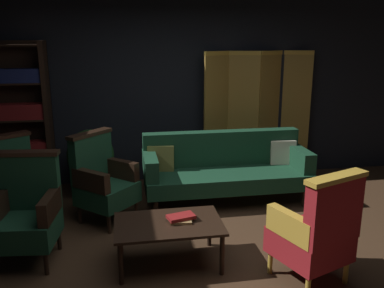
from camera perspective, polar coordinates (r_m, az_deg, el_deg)
The scene contains 13 objects.
ground_plane at distance 4.13m, azimuth 1.96°, elevation -15.72°, with size 10.00×10.00×0.00m, color #3D2819.
back_wall at distance 6.02m, azimuth -2.70°, elevation 8.11°, with size 7.20×0.10×2.80m, color black.
folding_screen at distance 6.22m, azimuth 8.96°, elevation 4.29°, with size 1.68×0.31×1.90m.
bookshelf at distance 5.94m, azimuth -23.42°, elevation 3.58°, with size 0.90×0.32×2.05m.
velvet_couch at distance 5.36m, azimuth 4.62°, elevation -3.16°, with size 2.12×0.78×0.88m.
coffee_table at distance 3.89m, azimuth -3.30°, elevation -11.52°, with size 1.00×0.64×0.42m.
armchair_gilt_accent at distance 3.71m, azimuth 16.96°, elevation -11.54°, with size 0.75×0.74×1.04m.
armchair_wing_left at distance 4.22m, azimuth -22.09°, elevation -8.75°, with size 0.64×0.64×1.04m.
armchair_wing_right at distance 4.84m, azimuth -12.38°, elevation -4.96°, with size 0.82×0.82×1.04m.
armchair_wing_far at distance 4.99m, azimuth -23.63°, elevation -5.29°, with size 0.81×0.81×1.04m.
potted_plant at distance 5.61m, azimuth -13.97°, elevation -1.92°, with size 0.62×0.62×0.91m.
book_tan_leather at distance 3.90m, azimuth -1.55°, elevation -10.51°, with size 0.20×0.19×0.02m, color #9E7A47.
book_red_leather at distance 3.88m, azimuth -1.55°, elevation -10.13°, with size 0.25×0.14×0.03m, color maroon.
Camera 1 is at (-0.74, -3.48, 2.09)m, focal length 38.17 mm.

